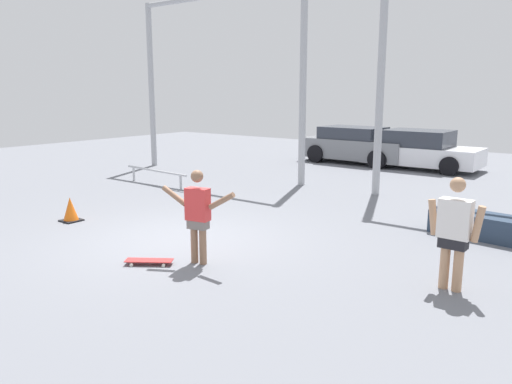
{
  "coord_description": "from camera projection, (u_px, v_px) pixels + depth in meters",
  "views": [
    {
      "loc": [
        6.54,
        -6.25,
        2.71
      ],
      "look_at": [
        0.48,
        1.74,
        0.68
      ],
      "focal_mm": 35.0,
      "sensor_mm": 36.0,
      "label": 1
    }
  ],
  "objects": [
    {
      "name": "bystander",
      "position": [
        454.0,
        230.0,
        6.79
      ],
      "size": [
        0.77,
        0.23,
        1.59
      ],
      "rotation": [
        0.0,
        0.0,
        3.1
      ],
      "color": "tan",
      "rests_on": "ground_plane"
    },
    {
      "name": "canopy_support_left",
      "position": [
        218.0,
        63.0,
        15.96
      ],
      "size": [
        6.64,
        0.2,
        5.74
      ],
      "color": "#A5A8AD",
      "rests_on": "ground_plane"
    },
    {
      "name": "parked_car_white",
      "position": [
        421.0,
        150.0,
        17.65
      ],
      "size": [
        3.94,
        2.01,
        1.37
      ],
      "rotation": [
        0.0,
        0.0,
        0.0
      ],
      "color": "white",
      "rests_on": "ground_plane"
    },
    {
      "name": "ground_plane",
      "position": [
        179.0,
        239.0,
        9.29
      ],
      "size": [
        36.0,
        36.0,
        0.0
      ],
      "primitive_type": "plane",
      "color": "slate"
    },
    {
      "name": "grind_rail",
      "position": [
        156.0,
        173.0,
        14.61
      ],
      "size": [
        2.72,
        0.27,
        0.46
      ],
      "rotation": [
        0.0,
        0.0,
        -0.08
      ],
      "color": "#B7BABF",
      "rests_on": "ground_plane"
    },
    {
      "name": "grind_box",
      "position": [
        493.0,
        228.0,
        9.25
      ],
      "size": [
        2.3,
        0.9,
        0.45
      ],
      "primitive_type": "cube",
      "rotation": [
        0.0,
        0.0,
        -0.11
      ],
      "color": "#28384C",
      "rests_on": "ground_plane"
    },
    {
      "name": "traffic_cone",
      "position": [
        71.0,
        210.0,
        10.56
      ],
      "size": [
        0.39,
        0.39,
        0.51
      ],
      "color": "black",
      "rests_on": "ground_plane"
    },
    {
      "name": "skateboarder",
      "position": [
        198.0,
        212.0,
        7.85
      ],
      "size": [
        1.32,
        0.34,
        1.52
      ],
      "rotation": [
        0.0,
        0.0,
        0.19
      ],
      "color": "#8C664C",
      "rests_on": "ground_plane"
    },
    {
      "name": "parked_car_grey",
      "position": [
        356.0,
        145.0,
        19.13
      ],
      "size": [
        4.21,
        2.03,
        1.38
      ],
      "rotation": [
        0.0,
        0.0,
        -0.04
      ],
      "color": "slate",
      "rests_on": "ground_plane"
    },
    {
      "name": "skateboard",
      "position": [
        149.0,
        261.0,
        7.94
      ],
      "size": [
        0.74,
        0.6,
        0.08
      ],
      "rotation": [
        0.0,
        0.0,
        0.6
      ],
      "color": "red",
      "rests_on": "ground_plane"
    }
  ]
}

